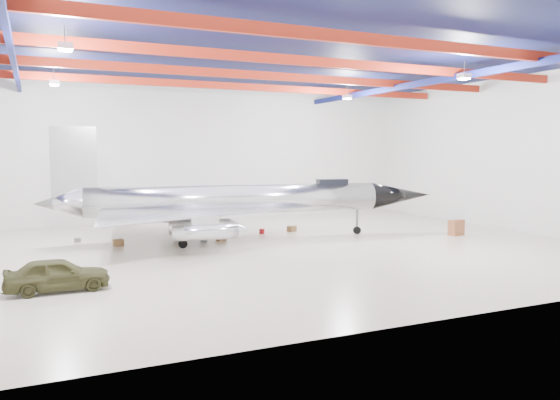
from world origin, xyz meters
name	(u,v)px	position (x,y,z in m)	size (l,w,h in m)	color
floor	(251,250)	(0.00, 0.00, 0.00)	(40.00, 40.00, 0.00)	beige
wall_back	(184,154)	(0.00, 15.00, 5.50)	(40.00, 40.00, 0.00)	silver
wall_right	(510,154)	(20.00, 0.00, 5.50)	(30.00, 30.00, 0.00)	silver
ceiling	(250,56)	(0.00, 0.00, 11.00)	(40.00, 40.00, 0.00)	#0A0F38
ceiling_structure	(250,68)	(0.00, 0.00, 10.32)	(39.50, 29.50, 1.08)	maroon
jet_aircraft	(236,203)	(0.50, 3.86, 2.34)	(26.08, 16.90, 7.13)	silver
jeep	(57,274)	(-10.56, -5.58, 0.69)	(1.63, 4.04, 1.38)	#3D3C1E
desk	(456,227)	(14.71, -0.57, 0.53)	(1.15, 0.57, 1.05)	brown
crate_ply	(118,243)	(-6.81, 4.48, 0.20)	(0.57, 0.45, 0.40)	olive
engine_drum	(204,239)	(-1.73, 3.76, 0.20)	(0.44, 0.44, 0.39)	#59595B
parts_bin	(292,229)	(5.28, 5.61, 0.20)	(0.57, 0.46, 0.40)	olive
crate_small	(78,240)	(-8.94, 6.91, 0.13)	(0.37, 0.30, 0.26)	#59595B
tool_chest	(262,231)	(2.95, 5.50, 0.17)	(0.37, 0.37, 0.34)	#A41014
oil_barrel	(221,238)	(-0.56, 3.80, 0.19)	(0.55, 0.44, 0.39)	olive
spares_box	(235,226)	(2.25, 9.02, 0.16)	(0.35, 0.35, 0.32)	#59595B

